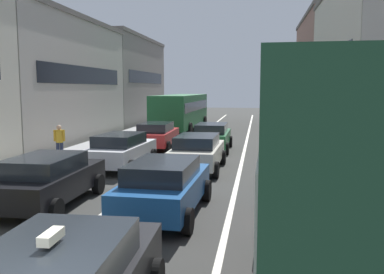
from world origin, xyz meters
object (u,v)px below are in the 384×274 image
object	(u,v)px
removalist_box_truck	(358,200)
pedestrian_near_kerb	(59,140)
coupe_centre_lane_fourth	(212,136)
sedan_left_lane_fourth	(157,135)
wagon_left_lane_second	(48,179)
sedan_left_lane_third	(121,150)
hatchback_centre_lane_third	(198,151)
sedan_centre_lane_second	(164,185)
sedan_right_lane_behind_truck	(296,173)
bus_mid_queue_primary	(181,109)

from	to	relation	value
removalist_box_truck	pedestrian_near_kerb	distance (m)	16.66
coupe_centre_lane_fourth	sedan_left_lane_fourth	size ratio (longest dim) A/B	0.99
wagon_left_lane_second	pedestrian_near_kerb	bearing A→B (deg)	24.06
pedestrian_near_kerb	sedan_left_lane_third	bearing A→B (deg)	-129.59
sedan_left_lane_third	coupe_centre_lane_fourth	bearing A→B (deg)	-27.50
sedan_left_lane_third	coupe_centre_lane_fourth	distance (m)	6.51
removalist_box_truck	hatchback_centre_lane_third	size ratio (longest dim) A/B	1.80
pedestrian_near_kerb	sedan_centre_lane_second	bearing A→B (deg)	-153.20
sedan_centre_lane_second	sedan_left_lane_third	distance (m)	6.84
sedan_right_lane_behind_truck	coupe_centre_lane_fourth	bearing A→B (deg)	23.31
sedan_centre_lane_second	hatchback_centre_lane_third	xyz separation A→B (m)	(0.00, 6.07, 0.00)
sedan_left_lane_fourth	bus_mid_queue_primary	bearing A→B (deg)	0.90
removalist_box_truck	sedan_right_lane_behind_truck	bearing A→B (deg)	2.18
sedan_centre_lane_second	hatchback_centre_lane_third	distance (m)	6.07
sedan_centre_lane_second	wagon_left_lane_second	xyz separation A→B (m)	(-3.50, 0.24, 0.00)
sedan_right_lane_behind_truck	bus_mid_queue_primary	size ratio (longest dim) A/B	0.41
removalist_box_truck	sedan_left_lane_third	size ratio (longest dim) A/B	1.77
sedan_left_lane_fourth	bus_mid_queue_primary	size ratio (longest dim) A/B	0.41
removalist_box_truck	sedan_right_lane_behind_truck	size ratio (longest dim) A/B	1.78
sedan_centre_lane_second	sedan_right_lane_behind_truck	world-z (taller)	same
sedan_left_lane_fourth	sedan_right_lane_behind_truck	size ratio (longest dim) A/B	0.99
sedan_left_lane_third	hatchback_centre_lane_third	bearing A→B (deg)	-86.39
wagon_left_lane_second	bus_mid_queue_primary	size ratio (longest dim) A/B	0.41
wagon_left_lane_second	coupe_centre_lane_fourth	size ratio (longest dim) A/B	1.00
coupe_centre_lane_fourth	bus_mid_queue_primary	size ratio (longest dim) A/B	0.41
sedan_centre_lane_second	sedan_left_lane_third	bearing A→B (deg)	30.17
sedan_centre_lane_second	sedan_left_lane_fourth	xyz separation A→B (m)	(-3.16, 11.68, 0.00)
hatchback_centre_lane_third	sedan_right_lane_behind_truck	bearing A→B (deg)	-136.09
sedan_right_lane_behind_truck	sedan_left_lane_third	bearing A→B (deg)	63.37
hatchback_centre_lane_third	sedan_right_lane_behind_truck	distance (m)	5.29
sedan_left_lane_third	pedestrian_near_kerb	distance (m)	4.01
sedan_left_lane_third	sedan_right_lane_behind_truck	xyz separation A→B (m)	(6.91, -3.78, 0.00)
removalist_box_truck	pedestrian_near_kerb	xyz separation A→B (m)	(-10.68, 12.75, -1.03)
removalist_box_truck	sedan_left_lane_third	bearing A→B (deg)	33.62
removalist_box_truck	coupe_centre_lane_fourth	xyz separation A→B (m)	(-3.78, 16.75, -1.18)
removalist_box_truck	sedan_left_lane_third	xyz separation A→B (m)	(-7.02, 11.11, -1.18)
wagon_left_lane_second	sedan_left_lane_third	world-z (taller)	same
sedan_left_lane_fourth	removalist_box_truck	bearing A→B (deg)	-158.85
coupe_centre_lane_fourth	bus_mid_queue_primary	distance (m)	10.06
removalist_box_truck	wagon_left_lane_second	world-z (taller)	removalist_box_truck
sedan_centre_lane_second	coupe_centre_lane_fourth	distance (m)	11.65
pedestrian_near_kerb	sedan_right_lane_behind_truck	bearing A→B (deg)	-132.58
sedan_right_lane_behind_truck	wagon_left_lane_second	bearing A→B (deg)	107.61
hatchback_centre_lane_third	sedan_left_lane_third	distance (m)	3.28
sedan_left_lane_third	sedan_right_lane_behind_truck	distance (m)	7.88
removalist_box_truck	sedan_centre_lane_second	bearing A→B (deg)	37.56
sedan_left_lane_third	sedan_right_lane_behind_truck	size ratio (longest dim) A/B	1.00
sedan_left_lane_fourth	sedan_right_lane_behind_truck	world-z (taller)	same
sedan_centre_lane_second	sedan_left_lane_third	xyz separation A→B (m)	(-3.28, 6.00, 0.00)
sedan_centre_lane_second	sedan_left_lane_third	size ratio (longest dim) A/B	0.99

